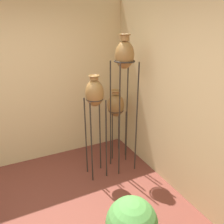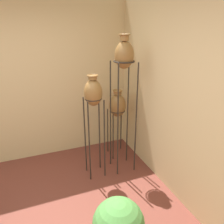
# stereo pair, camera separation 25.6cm
# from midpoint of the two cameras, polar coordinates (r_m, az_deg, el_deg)

# --- Properties ---
(wall_back) EXTENTS (7.96, 0.06, 2.70)m
(wall_back) POSITION_cam_midpoint_polar(r_m,az_deg,el_deg) (3.76, -23.73, 6.72)
(wall_back) COLOR #D1B784
(wall_back) RESTS_ON ground_plane
(wall_right) EXTENTS (0.06, 7.96, 2.70)m
(wall_right) POSITION_cam_midpoint_polar(r_m,az_deg,el_deg) (2.62, 24.99, 0.78)
(wall_right) COLOR #D1B784
(wall_right) RESTS_ON ground_plane
(vase_stand_tall) EXTENTS (0.32, 0.32, 2.10)m
(vase_stand_tall) POSITION_cam_midpoint_polar(r_m,az_deg,el_deg) (3.12, 5.61, 13.23)
(vase_stand_tall) COLOR #28231E
(vase_stand_tall) RESTS_ON ground_plane
(vase_stand_medium) EXTENTS (0.26, 0.26, 1.58)m
(vase_stand_medium) POSITION_cam_midpoint_polar(r_m,az_deg,el_deg) (3.04, -2.52, 4.24)
(vase_stand_medium) COLOR #28231E
(vase_stand_medium) RESTS_ON ground_plane
(vase_stand_short) EXTENTS (0.29, 0.29, 1.21)m
(vase_stand_short) POSITION_cam_midpoint_polar(r_m,az_deg,el_deg) (3.71, 3.41, 1.51)
(vase_stand_short) COLOR #28231E
(vase_stand_short) RESTS_ON ground_plane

